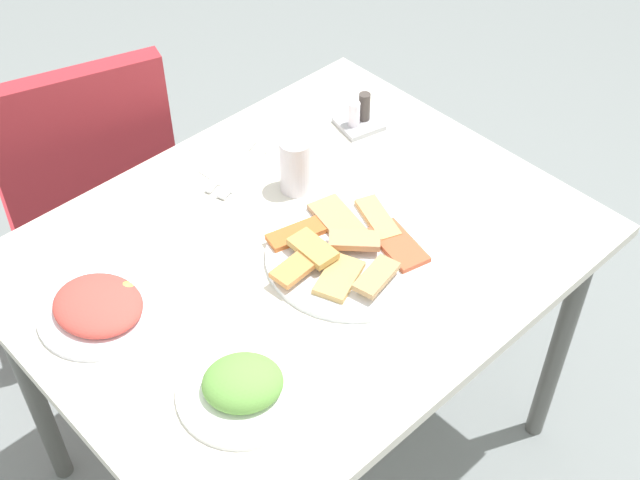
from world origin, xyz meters
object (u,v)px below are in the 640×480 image
object	(u,v)px
dining_table	(300,276)
fork	(243,173)
salad_plate_greens	(243,386)
salad_plate_rice	(99,307)
pide_platter	(350,252)
spoon	(232,165)
soda_can	(296,165)
condiment_caddy	(359,117)
paper_napkin	(237,170)
dining_chair	(89,185)

from	to	relation	value
dining_table	fork	world-z (taller)	fork
salad_plate_greens	salad_plate_rice	bearing A→B (deg)	104.01
pide_platter	spoon	world-z (taller)	pide_platter
salad_plate_greens	dining_table	bearing A→B (deg)	32.71
pide_platter	soda_can	world-z (taller)	soda_can
dining_table	spoon	world-z (taller)	spoon
spoon	condiment_caddy	xyz separation A→B (m)	(0.30, -0.08, 0.02)
salad_plate_greens	fork	xyz separation A→B (m)	(0.36, 0.43, -0.01)
pide_platter	fork	world-z (taller)	pide_platter
soda_can	spoon	bearing A→B (deg)	110.11
fork	paper_napkin	bearing A→B (deg)	70.08
salad_plate_greens	condiment_caddy	bearing A→B (deg)	30.38
fork	spoon	size ratio (longest dim) A/B	0.91
salad_plate_rice	condiment_caddy	bearing A→B (deg)	5.87
salad_plate_rice	condiment_caddy	distance (m)	0.74
dining_chair	salad_plate_rice	size ratio (longest dim) A/B	4.02
pide_platter	paper_napkin	world-z (taller)	pide_platter
soda_can	salad_plate_rice	bearing A→B (deg)	-178.44
pide_platter	salad_plate_greens	world-z (taller)	salad_plate_greens
soda_can	condiment_caddy	world-z (taller)	soda_can
dining_table	pide_platter	world-z (taller)	pide_platter
dining_chair	paper_napkin	bearing A→B (deg)	-71.73
pide_platter	salad_plate_rice	xyz separation A→B (m)	(-0.43, 0.20, 0.01)
condiment_caddy	paper_napkin	bearing A→B (deg)	167.66
salad_plate_rice	salad_plate_greens	bearing A→B (deg)	-75.99
salad_plate_greens	soda_can	world-z (taller)	soda_can
spoon	condiment_caddy	distance (m)	0.31
fork	spoon	bearing A→B (deg)	70.08
paper_napkin	spoon	size ratio (longest dim) A/B	0.60
pide_platter	dining_table	bearing A→B (deg)	122.76
salad_plate_greens	soda_can	xyz separation A→B (m)	(0.41, 0.32, 0.04)
salad_plate_rice	condiment_caddy	xyz separation A→B (m)	(0.73, 0.08, 0.01)
fork	condiment_caddy	world-z (taller)	condiment_caddy
salad_plate_rice	spoon	world-z (taller)	salad_plate_rice
condiment_caddy	soda_can	bearing A→B (deg)	-165.89
fork	spoon	distance (m)	0.04
pide_platter	salad_plate_rice	distance (m)	0.47
paper_napkin	condiment_caddy	bearing A→B (deg)	-12.34
pide_platter	spoon	distance (m)	0.36
dining_chair	paper_napkin	world-z (taller)	dining_chair
soda_can	spoon	xyz separation A→B (m)	(-0.05, 0.15, -0.06)
soda_can	pide_platter	bearing A→B (deg)	-105.06
dining_table	dining_chair	xyz separation A→B (m)	(-0.08, 0.69, -0.15)
salad_plate_greens	paper_napkin	bearing A→B (deg)	51.74
salad_plate_greens	spoon	world-z (taller)	salad_plate_greens
dining_chair	dining_table	bearing A→B (deg)	-83.14
dining_chair	salad_plate_rice	world-z (taller)	dining_chair
pide_platter	salad_plate_rice	size ratio (longest dim) A/B	1.51
dining_table	paper_napkin	distance (m)	0.28
dining_chair	soda_can	xyz separation A→B (m)	(0.20, -0.56, 0.29)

